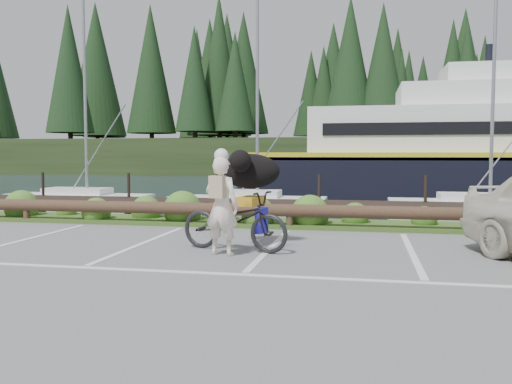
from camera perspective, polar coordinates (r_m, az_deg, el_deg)
ground at (r=8.50m, az=-0.73°, el=-8.14°), size 72.00×72.00×0.00m
harbor_backdrop at (r=86.57m, az=10.51°, el=2.75°), size 170.00×160.00×30.00m
vegetation_strip at (r=13.65m, az=3.95°, el=-3.32°), size 34.00×1.60×0.10m
log_rail at (r=12.96m, az=3.55°, el=-3.93°), size 32.00×0.30×0.60m
bicycle at (r=10.03m, az=-2.29°, el=-3.03°), size 2.24×1.21×1.12m
cyclist at (r=9.56m, az=-3.64°, el=-1.50°), size 0.71×0.55×1.74m
dog at (r=10.58m, az=-0.63°, el=2.21°), size 0.83×1.28×0.68m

